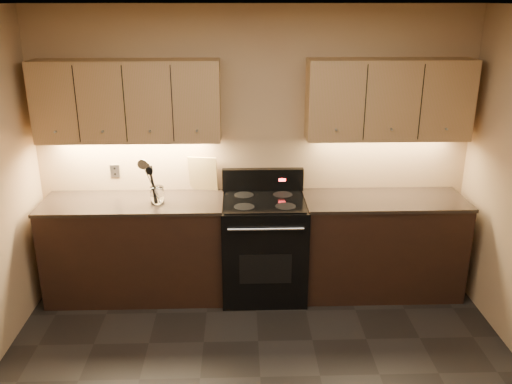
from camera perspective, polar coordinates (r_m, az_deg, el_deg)
ceiling at (r=2.86m, az=0.97°, el=18.95°), size 4.00×4.00×0.00m
wall_back at (r=5.04m, az=-0.19°, el=4.32°), size 4.00×0.04×2.60m
counter_left at (r=5.14m, az=-12.50°, el=-5.79°), size 1.62×0.62×0.93m
counter_right at (r=5.22m, az=13.04°, el=-5.44°), size 1.46×0.62×0.93m
stove at (r=5.03m, az=0.84°, el=-5.70°), size 0.76×0.68×1.14m
upper_cab_left at (r=4.88m, az=-13.36°, el=9.30°), size 1.60×0.30×0.70m
upper_cab_right at (r=4.96m, az=13.81°, el=9.43°), size 1.44×0.30×0.70m
outlet_plate at (r=5.21m, az=-14.63°, el=2.14°), size 0.08×0.01×0.12m
utensil_crock at (r=4.85m, az=-10.36°, el=-0.37°), size 0.13×0.13×0.15m
cutting_board at (r=5.07m, az=-5.61°, el=1.93°), size 0.27×0.11×0.34m
black_spoon at (r=4.83m, az=-10.53°, el=1.13°), size 0.10×0.18×0.36m
black_turner at (r=4.80m, az=-10.47°, el=0.88°), size 0.16×0.12×0.35m
steel_spatula at (r=4.80m, az=-10.26°, el=1.16°), size 0.18×0.12×0.39m
steel_skimmer at (r=4.78m, az=-10.18°, el=1.17°), size 0.23×0.11×0.40m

